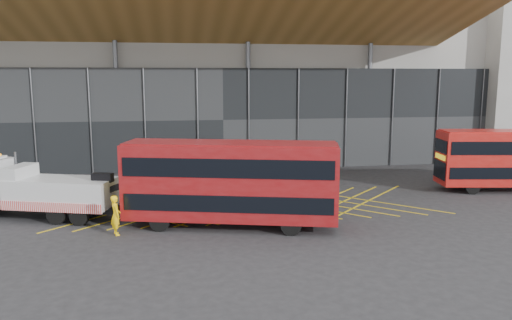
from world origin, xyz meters
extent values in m
plane|color=#262628|center=(0.00, 0.00, 0.00)|extent=(120.00, 120.00, 0.00)
cube|color=gold|center=(-4.80, 0.00, 0.01)|extent=(7.16, 7.16, 0.01)
cube|color=gold|center=(-4.80, 0.00, 0.01)|extent=(7.16, 7.16, 0.01)
cube|color=gold|center=(-3.20, 0.00, 0.01)|extent=(7.16, 7.16, 0.01)
cube|color=gold|center=(-3.20, 0.00, 0.01)|extent=(7.16, 7.16, 0.01)
cube|color=gold|center=(-1.60, 0.00, 0.01)|extent=(7.16, 7.16, 0.01)
cube|color=gold|center=(-1.60, 0.00, 0.01)|extent=(7.16, 7.16, 0.01)
cube|color=gold|center=(0.00, 0.00, 0.01)|extent=(7.16, 7.16, 0.01)
cube|color=gold|center=(0.00, 0.00, 0.01)|extent=(7.16, 7.16, 0.01)
cube|color=gold|center=(1.60, 0.00, 0.01)|extent=(7.16, 7.16, 0.01)
cube|color=gold|center=(1.60, 0.00, 0.01)|extent=(7.16, 7.16, 0.01)
cube|color=gold|center=(3.20, 0.00, 0.01)|extent=(7.16, 7.16, 0.01)
cube|color=gold|center=(3.20, 0.00, 0.01)|extent=(7.16, 7.16, 0.01)
cube|color=gold|center=(4.80, 0.00, 0.01)|extent=(7.16, 7.16, 0.01)
cube|color=gold|center=(4.80, 0.00, 0.01)|extent=(7.16, 7.16, 0.01)
cube|color=gold|center=(6.40, 0.00, 0.01)|extent=(7.16, 7.16, 0.01)
cube|color=gold|center=(6.40, 0.00, 0.01)|extent=(7.16, 7.16, 0.01)
cube|color=gold|center=(8.00, 0.00, 0.01)|extent=(7.16, 7.16, 0.01)
cube|color=gold|center=(8.00, 0.00, 0.01)|extent=(7.16, 7.16, 0.01)
cube|color=gold|center=(9.60, 0.00, 0.01)|extent=(7.16, 7.16, 0.01)
cube|color=gold|center=(9.60, 0.00, 0.01)|extent=(7.16, 7.16, 0.01)
cube|color=gray|center=(2.00, 19.00, 9.00)|extent=(55.00, 14.00, 18.00)
cube|color=black|center=(2.00, 11.70, 4.00)|extent=(55.00, 0.80, 8.00)
cube|color=olive|center=(0.00, 8.00, 11.50)|extent=(40.00, 11.93, 4.07)
cylinder|color=#595B60|center=(-6.00, 11.50, 5.00)|extent=(0.36, 0.36, 10.00)
cylinder|color=#595B60|center=(4.00, 11.50, 5.00)|extent=(0.36, 0.36, 10.00)
cylinder|color=#595B60|center=(14.00, 11.50, 5.00)|extent=(0.36, 0.36, 10.00)
cube|color=black|center=(-8.79, -0.78, 0.61)|extent=(8.21, 3.43, 0.31)
cube|color=silver|center=(-7.62, -1.16, 1.45)|extent=(5.86, 3.78, 1.41)
cube|color=red|center=(-7.97, -2.23, 0.92)|extent=(5.19, 1.74, 0.48)
cube|color=silver|center=(-9.79, -0.45, 2.46)|extent=(1.49, 2.28, 0.61)
cube|color=black|center=(-5.45, -1.87, 2.28)|extent=(1.14, 0.74, 0.44)
cube|color=black|center=(-4.61, -2.14, 1.84)|extent=(1.92, 0.89, 0.95)
cylinder|color=black|center=(-6.57, -2.48, 0.48)|extent=(1.01, 0.59, 0.97)
cylinder|color=black|center=(-6.00, -0.72, 0.48)|extent=(1.01, 0.59, 0.97)
cylinder|color=#595B60|center=(-10.27, 0.63, 2.37)|extent=(0.12, 0.12, 1.93)
cube|color=maroon|center=(0.85, -3.93, 2.31)|extent=(10.60, 4.99, 3.65)
cube|color=black|center=(0.85, -3.93, 1.46)|extent=(10.22, 4.94, 0.80)
cube|color=black|center=(0.85, -3.93, 3.15)|extent=(10.22, 4.94, 0.89)
cube|color=black|center=(-4.16, -2.58, 1.50)|extent=(0.60, 2.05, 1.22)
cube|color=black|center=(-4.16, -2.58, 3.15)|extent=(0.60, 2.05, 0.89)
cube|color=yellow|center=(-4.16, -2.58, 2.40)|extent=(0.49, 1.64, 0.33)
cube|color=maroon|center=(0.85, -3.93, 4.16)|extent=(10.35, 4.75, 0.11)
cylinder|color=black|center=(-2.59, -4.09, 0.49)|extent=(1.02, 0.53, 0.98)
cylinder|color=black|center=(-2.05, -2.06, 0.49)|extent=(1.02, 0.53, 0.98)
cylinder|color=black|center=(3.49, -5.72, 0.49)|extent=(1.02, 0.53, 0.98)
cylinder|color=black|center=(4.03, -3.70, 0.49)|extent=(1.02, 0.53, 0.98)
cube|color=black|center=(15.10, 1.79, 1.41)|extent=(0.37, 1.96, 1.14)
cube|color=black|center=(15.10, 1.79, 2.94)|extent=(0.37, 1.96, 0.83)
cube|color=yellow|center=(15.09, 1.79, 2.24)|extent=(0.31, 1.56, 0.31)
cylinder|color=black|center=(16.70, 0.55, 0.46)|extent=(0.94, 0.40, 0.91)
cylinder|color=black|center=(17.01, 2.47, 0.46)|extent=(0.94, 0.40, 0.91)
imported|color=yellow|center=(-4.59, -4.30, 0.94)|extent=(0.66, 0.80, 1.89)
camera|label=1|loc=(-1.74, -27.59, 7.31)|focal=35.00mm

